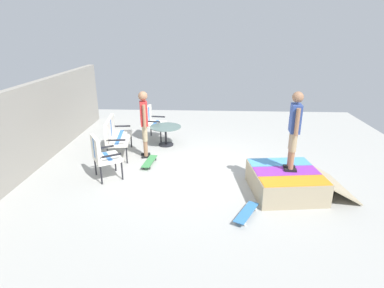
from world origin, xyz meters
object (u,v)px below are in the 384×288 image
Objects in this scene: person_watching at (144,119)px; person_skater at (295,126)px; skateboard_spare at (246,213)px; skateboard_by_bench at (150,161)px; skate_ramp at (287,181)px; patio_table at (166,132)px; patio_chair_by_wall at (102,153)px; patio_chair_near_house at (152,120)px; patio_bench at (115,134)px.

person_skater is at bearing -117.70° from person_watching.
person_watching is 3.79m from skateboard_spare.
skate_ramp is at bearing -112.40° from skateboard_by_bench.
skate_ramp is 3.98m from patio_table.
patio_chair_by_wall is 1.59m from person_watching.
patio_chair_by_wall is 0.63× the size of person_skater.
person_skater is (0.06, -0.05, 1.19)m from skate_ramp.
patio_table is (2.27, -1.14, -0.21)m from patio_chair_by_wall.
patio_table is 1.12× the size of skateboard_spare.
skate_ramp is 4.73m from patio_chair_near_house.
patio_bench is 1.53m from patio_table.
skateboard_by_bench is at bearing -172.38° from patio_chair_near_house.
person_watching is at bearing -27.55° from patio_chair_by_wall.
patio_bench is 1.29× the size of patio_chair_near_house.
patio_chair_near_house is at bearing 41.90° from patio_table.
person_skater reaches higher than patio_chair_near_house.
patio_bench is 1.29× the size of patio_chair_by_wall.
person_skater is 1.96m from skateboard_spare.
person_watching reaches higher than patio_bench.
patio_chair_near_house is 1.00× the size of patio_chair_by_wall.
patio_chair_near_house is 0.78m from patio_table.
patio_bench is at bearing 59.94° from skateboard_by_bench.
skateboard_by_bench is (-2.01, -0.27, -0.53)m from patio_chair_near_house.
skate_ramp is at bearing 138.79° from person_skater.
patio_table is 1.19m from person_watching.
patio_bench is 1.63× the size of skateboard_spare.
patio_chair_near_house is 0.58× the size of person_watching.
person_watching reaches higher than skateboard_by_bench.
person_skater is at bearing -133.32° from patio_chair_near_house.
skate_ramp is 1.22× the size of person_watching.
patio_bench is 1.60m from patio_chair_near_house.
patio_bench is 0.92m from person_watching.
patio_table is at bearing -55.17° from patio_bench.
person_skater reaches higher than person_watching.
skateboard_spare is at bearing -135.99° from skateboard_by_bench.
patio_chair_by_wall is (-1.41, -0.11, -0.00)m from patio_bench.
skateboard_by_bench is (-0.54, -0.20, -0.95)m from person_watching.
patio_table is at bearing -25.05° from person_watching.
patio_table is 4.10m from person_skater.
patio_chair_by_wall is 4.17m from person_skater.
patio_chair_by_wall is at bearing 152.45° from person_watching.
patio_bench is at bearing 65.63° from skate_ramp.
patio_chair_by_wall is at bearing 153.44° from patio_table.
patio_chair_near_house is at bearing 45.79° from skate_ramp.
skate_ramp is 1.36m from skateboard_spare.
skate_ramp is at bearing -133.48° from patio_table.
patio_chair_near_house is 4.79m from person_skater.
person_skater is (-3.24, -3.43, 0.82)m from patio_chair_near_house.
patio_chair_near_house is 1.13× the size of patio_table.
skate_ramp reaches higher than skateboard_by_bench.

